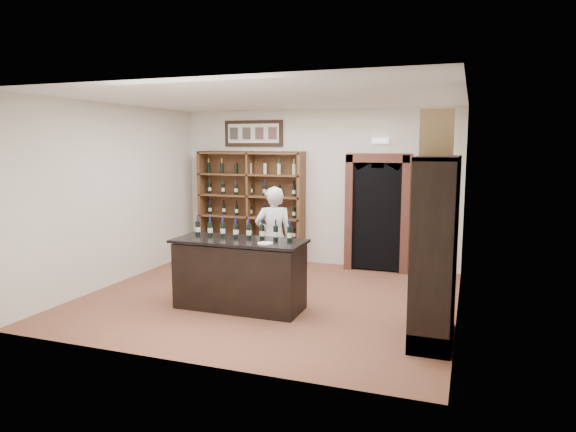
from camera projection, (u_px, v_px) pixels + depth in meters
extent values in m
plane|color=brown|center=(268.00, 298.00, 7.88)|extent=(5.50, 5.50, 0.00)
plane|color=white|center=(267.00, 98.00, 7.46)|extent=(5.50, 5.50, 0.00)
cube|color=silver|center=(316.00, 187.00, 10.00)|extent=(5.50, 0.04, 3.00)
cube|color=silver|center=(116.00, 195.00, 8.59)|extent=(0.04, 5.00, 3.00)
cube|color=silver|center=(462.00, 208.00, 6.75)|extent=(0.04, 5.00, 3.00)
cube|color=brown|center=(254.00, 205.00, 10.46)|extent=(2.20, 0.02, 2.20)
cube|color=brown|center=(203.00, 204.00, 10.65)|extent=(0.06, 0.38, 2.20)
cube|color=brown|center=(301.00, 209.00, 9.94)|extent=(0.06, 0.38, 2.20)
cube|color=brown|center=(251.00, 206.00, 10.29)|extent=(0.04, 0.38, 2.20)
cube|color=brown|center=(251.00, 258.00, 10.44)|extent=(2.18, 0.38, 0.04)
cube|color=brown|center=(251.00, 237.00, 10.38)|extent=(2.18, 0.38, 0.04)
cube|color=brown|center=(251.00, 217.00, 10.32)|extent=(2.18, 0.38, 0.03)
cube|color=brown|center=(251.00, 196.00, 10.26)|extent=(2.18, 0.38, 0.04)
cube|color=brown|center=(250.00, 175.00, 10.21)|extent=(2.18, 0.38, 0.04)
cube|color=brown|center=(250.00, 153.00, 10.15)|extent=(2.18, 0.38, 0.04)
cube|color=black|center=(254.00, 133.00, 10.26)|extent=(1.25, 0.04, 0.52)
cube|color=black|center=(378.00, 214.00, 9.49)|extent=(0.97, 0.29, 2.05)
cube|color=#9F503D|center=(350.00, 212.00, 9.64)|extent=(0.14, 0.35, 2.15)
cube|color=#9F503D|center=(406.00, 214.00, 9.30)|extent=(0.14, 0.35, 2.15)
cube|color=#9F503D|center=(379.00, 158.00, 9.33)|extent=(1.15, 0.35, 0.16)
cube|color=white|center=(380.00, 141.00, 9.38)|extent=(0.30, 0.10, 0.10)
cube|color=black|center=(240.00, 276.00, 7.32)|extent=(1.80, 0.70, 0.94)
cube|color=black|center=(239.00, 241.00, 7.25)|extent=(1.88, 0.78, 0.04)
cylinder|color=black|center=(198.00, 228.00, 7.57)|extent=(0.07, 0.07, 0.21)
cylinder|color=silver|center=(198.00, 229.00, 7.57)|extent=(0.07, 0.07, 0.07)
cylinder|color=navy|center=(198.00, 218.00, 7.55)|extent=(0.03, 0.03, 0.09)
cylinder|color=black|center=(210.00, 229.00, 7.50)|extent=(0.07, 0.07, 0.21)
cylinder|color=silver|center=(210.00, 230.00, 7.50)|extent=(0.07, 0.07, 0.07)
cylinder|color=navy|center=(210.00, 219.00, 7.48)|extent=(0.03, 0.03, 0.09)
cylinder|color=black|center=(223.00, 230.00, 7.43)|extent=(0.07, 0.07, 0.21)
cylinder|color=silver|center=(223.00, 231.00, 7.43)|extent=(0.07, 0.07, 0.07)
cylinder|color=navy|center=(223.00, 220.00, 7.41)|extent=(0.03, 0.03, 0.09)
cylinder|color=black|center=(236.00, 231.00, 7.36)|extent=(0.07, 0.07, 0.21)
cylinder|color=silver|center=(236.00, 232.00, 7.37)|extent=(0.07, 0.07, 0.07)
cylinder|color=navy|center=(236.00, 220.00, 7.34)|extent=(0.03, 0.03, 0.09)
cylinder|color=black|center=(249.00, 232.00, 7.29)|extent=(0.07, 0.07, 0.21)
cylinder|color=silver|center=(249.00, 233.00, 7.30)|extent=(0.07, 0.07, 0.07)
cylinder|color=navy|center=(249.00, 221.00, 7.27)|extent=(0.03, 0.03, 0.09)
cylinder|color=black|center=(262.00, 232.00, 7.23)|extent=(0.07, 0.07, 0.21)
cylinder|color=silver|center=(262.00, 233.00, 7.23)|extent=(0.07, 0.07, 0.07)
cylinder|color=navy|center=(262.00, 222.00, 7.20)|extent=(0.03, 0.03, 0.09)
cylinder|color=black|center=(276.00, 233.00, 7.16)|extent=(0.07, 0.07, 0.21)
cylinder|color=silver|center=(276.00, 234.00, 7.16)|extent=(0.07, 0.07, 0.07)
cylinder|color=navy|center=(276.00, 223.00, 7.14)|extent=(0.03, 0.03, 0.09)
cylinder|color=black|center=(290.00, 234.00, 7.09)|extent=(0.07, 0.07, 0.21)
cylinder|color=silver|center=(290.00, 235.00, 7.09)|extent=(0.07, 0.07, 0.07)
cylinder|color=navy|center=(290.00, 223.00, 7.07)|extent=(0.03, 0.03, 0.09)
cube|color=black|center=(456.00, 251.00, 5.98)|extent=(0.02, 1.20, 2.20)
cube|color=black|center=(431.00, 260.00, 5.51)|extent=(0.48, 0.04, 2.20)
cube|color=black|center=(438.00, 241.00, 6.59)|extent=(0.48, 0.04, 2.20)
cube|color=black|center=(439.00, 158.00, 5.90)|extent=(0.48, 1.20, 0.04)
cube|color=black|center=(432.00, 329.00, 6.19)|extent=(0.48, 1.20, 0.24)
cube|color=black|center=(433.00, 311.00, 6.16)|extent=(0.48, 1.16, 0.03)
cube|color=black|center=(434.00, 266.00, 6.08)|extent=(0.48, 1.16, 0.03)
cube|color=black|center=(436.00, 221.00, 6.01)|extent=(0.48, 1.16, 0.03)
imported|color=silver|center=(274.00, 238.00, 8.30)|extent=(0.72, 0.61, 1.67)
cylinder|color=silver|center=(265.00, 243.00, 6.92)|extent=(0.21, 0.21, 0.02)
cube|color=tan|center=(437.00, 133.00, 5.85)|extent=(0.39, 0.18, 0.53)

